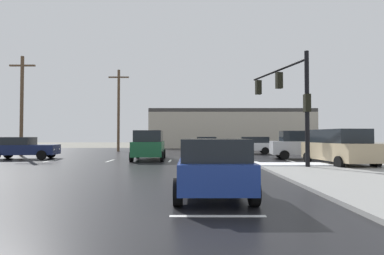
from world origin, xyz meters
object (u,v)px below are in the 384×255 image
at_px(sedan_grey, 205,145).
at_px(utility_pole_distant, 117,109).
at_px(sedan_white, 248,145).
at_px(suv_silver, 303,144).
at_px(sedan_navy, 20,147).
at_px(traffic_signal_mast, 287,93).
at_px(utility_pole_far, 20,103).
at_px(suv_tan, 336,147).
at_px(suv_green, 148,144).
at_px(sedan_blue, 210,165).

relative_size(sedan_grey, utility_pole_distant, 0.52).
relative_size(sedan_white, suv_silver, 0.94).
xyz_separation_m(sedan_white, sedan_navy, (-17.61, -6.45, 0.00)).
bearing_deg(sedan_navy, traffic_signal_mast, -21.64).
height_order(sedan_white, utility_pole_distant, utility_pole_distant).
xyz_separation_m(sedan_navy, utility_pole_far, (-2.32, 4.01, 3.62)).
height_order(suv_silver, sedan_grey, suv_silver).
bearing_deg(sedan_navy, sedan_white, 14.35).
bearing_deg(sedan_white, suv_tan, 110.29).
bearing_deg(suv_green, suv_silver, -88.88).
bearing_deg(suv_tan, sedan_grey, 26.09).
bearing_deg(sedan_navy, utility_pole_distant, 62.60).
relative_size(sedan_navy, utility_pole_far, 0.55).
distance_m(suv_tan, utility_pole_far, 24.66).
xyz_separation_m(suv_silver, utility_pole_far, (-22.77, 3.92, 3.39)).
height_order(sedan_grey, utility_pole_distant, utility_pole_distant).
bearing_deg(utility_pole_distant, sedan_blue, -70.59).
distance_m(suv_tan, sedan_blue, 11.22).
relative_size(suv_green, utility_pole_distant, 0.56).
height_order(sedan_navy, suv_silver, suv_silver).
xyz_separation_m(traffic_signal_mast, suv_silver, (2.80, 5.12, -3.00)).
bearing_deg(sedan_grey, traffic_signal_mast, -156.03).
xyz_separation_m(traffic_signal_mast, suv_tan, (2.74, 0.02, -3.00)).
xyz_separation_m(traffic_signal_mast, utility_pole_distant, (-13.34, 15.89, 0.56)).
bearing_deg(suv_green, traffic_signal_mast, -120.23).
relative_size(sedan_navy, suv_green, 0.95).
height_order(sedan_blue, suv_silver, suv_silver).
xyz_separation_m(suv_silver, sedan_grey, (-6.84, 5.56, -0.24)).
relative_size(sedan_white, suv_green, 0.95).
height_order(sedan_grey, utility_pole_far, utility_pole_far).
distance_m(suv_silver, utility_pole_far, 23.35).
bearing_deg(sedan_blue, sedan_white, -13.97).
distance_m(traffic_signal_mast, sedan_blue, 10.11).
height_order(suv_silver, utility_pole_far, utility_pole_far).
relative_size(suv_tan, sedan_blue, 1.10).
bearing_deg(utility_pole_distant, suv_green, -66.84).
height_order(suv_tan, sedan_white, suv_tan).
xyz_separation_m(sedan_blue, sedan_white, (4.79, 19.75, 0.00)).
height_order(sedan_navy, utility_pole_distant, utility_pole_distant).
xyz_separation_m(sedan_white, utility_pole_far, (-19.93, -2.44, 3.62)).
distance_m(traffic_signal_mast, suv_green, 9.88).
distance_m(suv_tan, utility_pole_distant, 22.87).
relative_size(traffic_signal_mast, suv_tan, 1.18).
distance_m(sedan_white, utility_pole_far, 20.40).
relative_size(suv_tan, sedan_white, 1.07).
distance_m(traffic_signal_mast, sedan_navy, 18.63).
distance_m(suv_silver, utility_pole_distant, 19.73).
xyz_separation_m(suv_green, utility_pole_distant, (-4.96, 11.59, 3.55)).
xyz_separation_m(traffic_signal_mast, suv_green, (-8.38, 4.30, -3.00)).
xyz_separation_m(sedan_blue, suv_green, (-3.56, 12.58, 0.24)).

